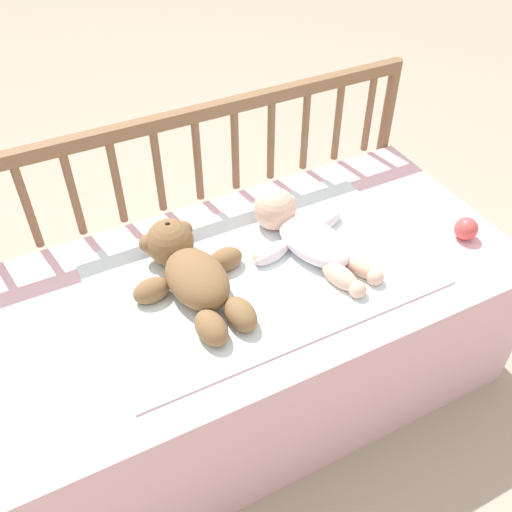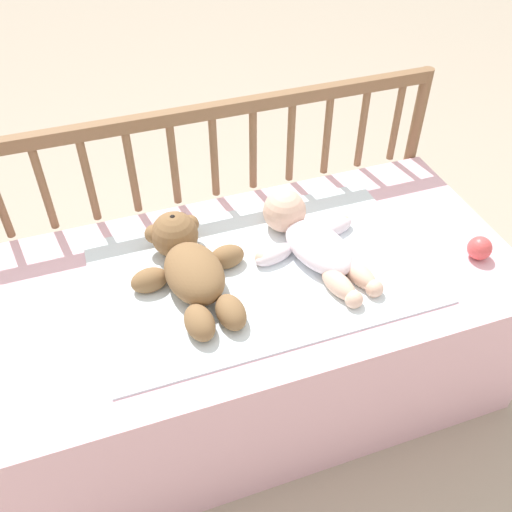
# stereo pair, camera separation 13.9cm
# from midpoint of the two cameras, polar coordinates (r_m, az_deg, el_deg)

# --- Properties ---
(ground_plane) EXTENTS (12.00, 12.00, 0.00)m
(ground_plane) POSITION_cam_midpoint_polar(r_m,az_deg,el_deg) (1.78, -2.30, -12.45)
(ground_plane) COLOR tan
(crib_mattress) EXTENTS (1.34, 0.66, 0.46)m
(crib_mattress) POSITION_cam_midpoint_polar(r_m,az_deg,el_deg) (1.60, -2.52, -7.74)
(crib_mattress) COLOR #EDB7C6
(crib_mattress) RESTS_ON ground_plane
(crib_rail) EXTENTS (1.34, 0.04, 0.75)m
(crib_rail) POSITION_cam_midpoint_polar(r_m,az_deg,el_deg) (1.64, -8.20, 8.09)
(crib_rail) COLOR brown
(crib_rail) RESTS_ON ground_plane
(blanket) EXTENTS (0.82, 0.51, 0.01)m
(blanket) POSITION_cam_midpoint_polar(r_m,az_deg,el_deg) (1.43, -2.28, -1.72)
(blanket) COLOR white
(blanket) RESTS_ON crib_mattress
(teddy_bear) EXTENTS (0.30, 0.40, 0.12)m
(teddy_bear) POSITION_cam_midpoint_polar(r_m,az_deg,el_deg) (1.38, -9.41, -1.65)
(teddy_bear) COLOR olive
(teddy_bear) RESTS_ON crib_mattress
(baby) EXTENTS (0.31, 0.40, 0.12)m
(baby) POSITION_cam_midpoint_polar(r_m,az_deg,el_deg) (1.48, 2.33, 1.95)
(baby) COLOR white
(baby) RESTS_ON crib_mattress
(toy_ball) EXTENTS (0.06, 0.06, 0.06)m
(toy_ball) POSITION_cam_midpoint_polar(r_m,az_deg,el_deg) (1.59, 17.97, 2.51)
(toy_ball) COLOR #DB4C4C
(toy_ball) RESTS_ON crib_mattress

